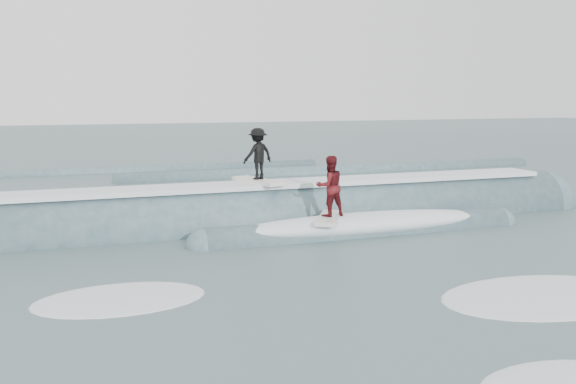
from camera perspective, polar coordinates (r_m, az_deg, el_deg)
name	(u,v)px	position (r m, az deg, el deg)	size (l,w,h in m)	color
ground	(393,289)	(12.93, 9.31, -8.52)	(160.00, 160.00, 0.00)	#395053
breaking_wave	(286,224)	(18.93, -0.22, -2.83)	(21.80, 3.98, 2.40)	#395660
surfer_black	(258,157)	(18.63, -2.70, 3.13)	(1.10, 2.07, 1.59)	white
surfer_red	(330,190)	(17.13, 3.72, 0.18)	(1.48, 2.01, 1.73)	silver
whitewater	(407,313)	(11.61, 10.53, -10.54)	(15.22, 7.70, 0.10)	white
far_swells	(163,182)	(28.98, -11.03, 0.89)	(41.04, 8.65, 0.80)	#395660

